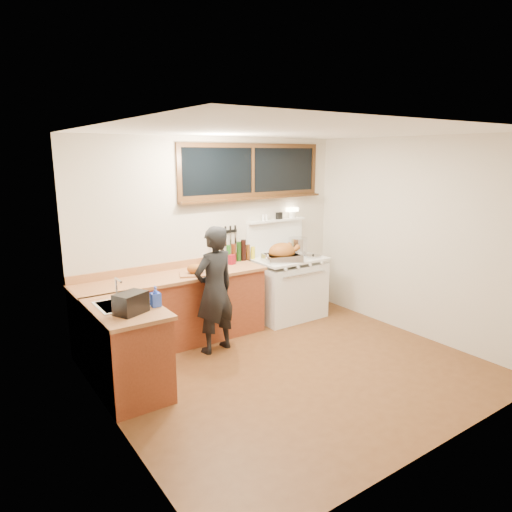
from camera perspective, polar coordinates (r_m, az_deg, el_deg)
ground_plane at (r=5.32m, az=4.92°, el=-14.04°), size 4.00×3.50×0.02m
room_shell at (r=4.81m, az=5.29°, el=3.91°), size 4.10×3.60×2.65m
counter_back at (r=5.90m, az=-10.24°, el=-6.59°), size 2.44×0.64×1.00m
counter_left at (r=4.88m, az=-15.89°, el=-11.11°), size 0.64×1.09×0.90m
sink_unit at (r=4.81m, az=-16.26°, el=-6.42°), size 0.50×0.45×0.37m
vintage_stove at (r=6.76m, az=3.93°, el=-3.79°), size 1.02×0.74×1.58m
back_window at (r=6.50m, az=-0.38°, el=9.89°), size 2.32×0.13×0.77m
left_doorway at (r=3.52m, az=-14.70°, el=-9.30°), size 0.02×1.04×2.17m
knife_strip at (r=6.32m, az=-4.18°, el=2.91°), size 0.46×0.03×0.28m
man at (r=5.52m, az=-5.21°, el=-4.24°), size 0.62×0.46×1.56m
soap_bottle at (r=4.62m, az=-12.46°, el=-4.95°), size 0.10×0.10×0.21m
toaster at (r=4.48m, az=-15.38°, el=-5.69°), size 0.35×0.30×0.20m
cutting_board at (r=5.75m, az=-7.49°, el=-1.79°), size 0.49×0.44×0.14m
roast_turkey at (r=6.41m, az=3.30°, el=0.26°), size 0.58×0.49×0.26m
stockpot at (r=6.82m, az=5.27°, el=1.21°), size 0.36×0.36×0.26m
saucepan at (r=6.72m, az=2.84°, el=0.49°), size 0.17×0.29×0.12m
pot_lid at (r=6.74m, az=7.17°, el=0.00°), size 0.29×0.29×0.04m
coffee_tin at (r=6.23m, az=-3.05°, el=-0.45°), size 0.11×0.10×0.13m
pitcher at (r=6.16m, az=-6.29°, el=-0.50°), size 0.10×0.10×0.16m
bottle_cluster at (r=6.39m, az=-2.18°, el=0.46°), size 0.57×0.07×0.30m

